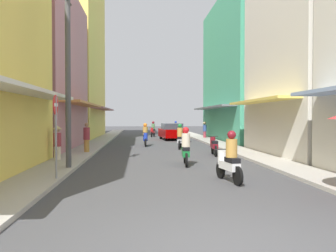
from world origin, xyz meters
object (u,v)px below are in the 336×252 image
object	(u,v)px
motorbike_blue	(145,136)
motorbike_green	(186,148)
motorbike_orange	(176,129)
utility_pole	(68,75)
pedestrian_foreground	(87,138)
motorbike_maroon	(214,146)
motorbike_white	(229,159)
motorbike_red	(153,130)
pedestrian_midway	(205,129)
parked_car	(172,131)
street_sign_no_entry	(56,126)
pedestrian_crossing	(57,142)
motorbike_silver	(180,138)

from	to	relation	value
motorbike_blue	motorbike_green	bearing A→B (deg)	-81.27
motorbike_orange	motorbike_blue	world-z (taller)	same
utility_pole	pedestrian_foreground	bearing A→B (deg)	92.06
motorbike_maroon	motorbike_white	distance (m)	7.52
motorbike_red	pedestrian_midway	world-z (taller)	pedestrian_midway
parked_car	pedestrian_midway	xyz separation A→B (m)	(3.15, 1.02, 0.17)
pedestrian_foreground	street_sign_no_entry	size ratio (longest dim) A/B	0.63
motorbike_green	motorbike_red	world-z (taller)	same
pedestrian_crossing	motorbike_red	bearing A→B (deg)	75.88
pedestrian_crossing	utility_pole	size ratio (longest dim) A/B	0.23
motorbike_silver	motorbike_maroon	bearing A→B (deg)	-70.98
motorbike_blue	utility_pole	bearing A→B (deg)	-105.67
motorbike_orange	motorbike_green	bearing A→B (deg)	-95.03
motorbike_silver	motorbike_red	size ratio (longest dim) A/B	1.00
pedestrian_midway	motorbike_maroon	bearing A→B (deg)	-98.78
motorbike_silver	parked_car	world-z (taller)	motorbike_silver
motorbike_maroon	pedestrian_foreground	distance (m)	6.79
pedestrian_midway	pedestrian_foreground	bearing A→B (deg)	-125.10
motorbike_orange	motorbike_blue	xyz separation A→B (m)	(-3.62, -14.40, 0.00)
motorbike_orange	pedestrian_midway	size ratio (longest dim) A/B	1.13
motorbike_maroon	pedestrian_crossing	world-z (taller)	pedestrian_crossing
parked_car	utility_pole	distance (m)	18.34
pedestrian_midway	street_sign_no_entry	size ratio (longest dim) A/B	0.61
motorbike_orange	motorbike_blue	distance (m)	14.84
parked_car	pedestrian_midway	bearing A→B (deg)	17.90
parked_car	pedestrian_crossing	xyz separation A→B (m)	(-6.41, -14.85, 0.17)
motorbike_blue	pedestrian_midway	xyz separation A→B (m)	(5.57, 7.55, 0.20)
motorbike_blue	pedestrian_foreground	bearing A→B (deg)	-122.98
street_sign_no_entry	parked_car	bearing A→B (deg)	74.80
motorbike_orange	utility_pole	world-z (taller)	utility_pole
pedestrian_foreground	motorbike_white	bearing A→B (deg)	-56.93
motorbike_maroon	pedestrian_crossing	distance (m)	7.80
motorbike_green	motorbike_white	world-z (taller)	same
motorbike_white	pedestrian_midway	world-z (taller)	pedestrian_midway
motorbike_white	pedestrian_foreground	xyz separation A→B (m)	(-5.55, 8.52, 0.14)
motorbike_blue	motorbike_red	distance (m)	11.38
motorbike_white	parked_car	xyz separation A→B (m)	(0.10, 20.02, 0.04)
motorbike_green	parked_car	xyz separation A→B (m)	(0.93, 16.24, 0.04)
motorbike_white	pedestrian_foreground	world-z (taller)	pedestrian_foreground
motorbike_orange	pedestrian_foreground	world-z (taller)	pedestrian_foreground
motorbike_orange	motorbike_red	xyz separation A→B (m)	(-2.66, -3.06, 0.00)
motorbike_maroon	motorbike_red	distance (m)	17.58
motorbike_green	motorbike_blue	size ratio (longest dim) A/B	1.00
motorbike_maroon	pedestrian_foreground	bearing A→B (deg)	170.76
parked_car	pedestrian_foreground	bearing A→B (deg)	-116.14
pedestrian_foreground	pedestrian_crossing	world-z (taller)	pedestrian_foreground
motorbike_maroon	pedestrian_midway	size ratio (longest dim) A/B	1.13
motorbike_blue	motorbike_white	size ratio (longest dim) A/B	1.01
utility_pole	motorbike_orange	bearing A→B (deg)	75.23
motorbike_white	motorbike_red	bearing A→B (deg)	93.15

